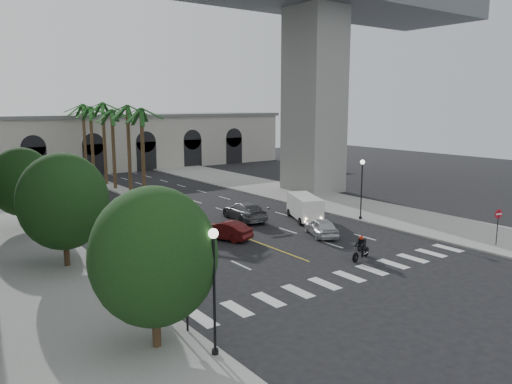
% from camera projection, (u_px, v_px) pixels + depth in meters
% --- Properties ---
extents(ground, '(140.00, 140.00, 0.00)m').
position_uv_depth(ground, '(331.00, 270.00, 30.67)').
color(ground, black).
rests_on(ground, ground).
extents(sidewalk_left, '(8.00, 100.00, 0.15)m').
position_uv_depth(sidewalk_left, '(16.00, 253.00, 33.91)').
color(sidewalk_left, gray).
rests_on(sidewalk_left, ground).
extents(sidewalk_right, '(8.00, 100.00, 0.15)m').
position_uv_depth(sidewalk_right, '(333.00, 202.00, 51.29)').
color(sidewalk_right, gray).
rests_on(sidewalk_right, ground).
extents(median, '(2.00, 24.00, 0.20)m').
position_uv_depth(median, '(111.00, 187.00, 60.91)').
color(median, gray).
rests_on(median, ground).
extents(pier_building, '(71.00, 10.50, 8.50)m').
position_uv_depth(pier_building, '(69.00, 144.00, 73.72)').
color(pier_building, '#B9B4A6').
rests_on(pier_building, ground).
extents(bridge, '(75.00, 13.00, 26.00)m').
position_uv_depth(bridge, '(197.00, 13.00, 46.94)').
color(bridge, gray).
rests_on(bridge, ground).
extents(palm_a, '(3.20, 3.20, 10.30)m').
position_uv_depth(palm_a, '(141.00, 113.00, 51.38)').
color(palm_a, '#47331E').
rests_on(palm_a, ground).
extents(palm_b, '(3.20, 3.20, 10.60)m').
position_uv_depth(palm_b, '(127.00, 110.00, 54.57)').
color(palm_b, '#47331E').
rests_on(palm_b, ground).
extents(palm_c, '(3.20, 3.20, 10.10)m').
position_uv_depth(palm_c, '(112.00, 114.00, 57.67)').
color(palm_c, '#47331E').
rests_on(palm_c, ground).
extents(palm_d, '(3.20, 3.20, 10.90)m').
position_uv_depth(palm_d, '(103.00, 107.00, 60.93)').
color(palm_d, '#47331E').
rests_on(palm_d, ground).
extents(palm_e, '(3.20, 3.20, 10.40)m').
position_uv_depth(palm_e, '(90.00, 111.00, 64.05)').
color(palm_e, '#47331E').
rests_on(palm_e, ground).
extents(palm_f, '(3.20, 3.20, 10.70)m').
position_uv_depth(palm_f, '(83.00, 108.00, 67.36)').
color(palm_f, '#47331E').
rests_on(palm_f, ground).
extents(street_tree_near, '(5.20, 5.20, 6.89)m').
position_uv_depth(street_tree_near, '(154.00, 256.00, 20.05)').
color(street_tree_near, '#382616').
rests_on(street_tree_near, ground).
extents(street_tree_mid, '(5.44, 5.44, 7.21)m').
position_uv_depth(street_tree_mid, '(63.00, 201.00, 30.37)').
color(street_tree_mid, '#382616').
rests_on(street_tree_mid, ground).
extents(street_tree_far, '(5.04, 5.04, 6.68)m').
position_uv_depth(street_tree_far, '(22.00, 182.00, 39.98)').
color(street_tree_far, '#382616').
rests_on(street_tree_far, ground).
extents(lamp_post_left_near, '(0.40, 0.40, 5.35)m').
position_uv_depth(lamp_post_left_near, '(214.00, 281.00, 19.52)').
color(lamp_post_left_near, black).
rests_on(lamp_post_left_near, ground).
extents(lamp_post_left_far, '(0.40, 0.40, 5.35)m').
position_uv_depth(lamp_post_left_far, '(64.00, 199.00, 36.24)').
color(lamp_post_left_far, black).
rests_on(lamp_post_left_far, ground).
extents(lamp_post_right, '(0.40, 0.40, 5.35)m').
position_uv_depth(lamp_post_right, '(362.00, 184.00, 43.08)').
color(lamp_post_right, black).
rests_on(lamp_post_right, ground).
extents(traffic_signal_near, '(0.25, 0.18, 3.65)m').
position_uv_depth(traffic_signal_near, '(186.00, 280.00, 21.69)').
color(traffic_signal_near, black).
rests_on(traffic_signal_near, ground).
extents(traffic_signal_far, '(0.25, 0.18, 3.65)m').
position_uv_depth(traffic_signal_far, '(148.00, 257.00, 24.88)').
color(traffic_signal_far, black).
rests_on(traffic_signal_far, ground).
extents(motorcycle_rider, '(2.16, 0.81, 1.60)m').
position_uv_depth(motorcycle_rider, '(361.00, 248.00, 32.69)').
color(motorcycle_rider, black).
rests_on(motorcycle_rider, ground).
extents(car_a, '(3.17, 4.45, 1.41)m').
position_uv_depth(car_a, '(321.00, 227.00, 38.46)').
color(car_a, silver).
rests_on(car_a, ground).
extents(car_b, '(3.00, 4.46, 1.39)m').
position_uv_depth(car_b, '(225.00, 230.00, 37.47)').
color(car_b, '#541011').
rests_on(car_b, ground).
extents(car_c, '(3.17, 5.29, 1.38)m').
position_uv_depth(car_c, '(168.00, 247.00, 33.07)').
color(car_c, black).
rests_on(car_c, ground).
extents(car_d, '(2.94, 5.77, 1.60)m').
position_uv_depth(car_d, '(245.00, 211.00, 43.71)').
color(car_d, '#595A5E').
rests_on(car_d, ground).
extents(car_e, '(2.46, 4.23, 1.35)m').
position_uv_depth(car_e, '(191.00, 218.00, 41.65)').
color(car_e, '#10294E').
rests_on(car_e, ground).
extents(cargo_van, '(3.77, 5.37, 2.15)m').
position_uv_depth(cargo_van, '(305.00, 207.00, 43.61)').
color(cargo_van, white).
rests_on(cargo_van, ground).
extents(pedestrian_a, '(0.72, 0.63, 1.66)m').
position_uv_depth(pedestrian_a, '(112.00, 264.00, 28.75)').
color(pedestrian_a, black).
rests_on(pedestrian_a, sidewalk_left).
extents(pedestrian_b, '(0.92, 0.76, 1.73)m').
position_uv_depth(pedestrian_b, '(113.00, 274.00, 26.90)').
color(pedestrian_b, black).
rests_on(pedestrian_b, sidewalk_left).
extents(do_not_enter_sign, '(0.67, 0.17, 2.75)m').
position_uv_depth(do_not_enter_sign, '(498.00, 220.00, 35.19)').
color(do_not_enter_sign, black).
rests_on(do_not_enter_sign, ground).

